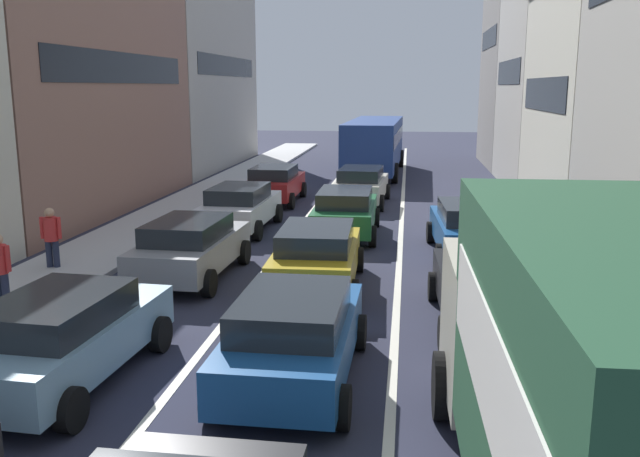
# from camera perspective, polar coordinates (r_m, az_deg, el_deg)

# --- Properties ---
(sidewalk_left) EXTENTS (2.60, 64.00, 0.14)m
(sidewalk_left) POSITION_cam_1_polar(r_m,az_deg,el_deg) (24.29, -13.37, 0.72)
(sidewalk_left) COLOR #BCBCBC
(sidewalk_left) RESTS_ON ground
(lane_stripe_left) EXTENTS (0.16, 60.00, 0.01)m
(lane_stripe_left) POSITION_cam_1_polar(r_m,az_deg,el_deg) (23.03, -1.64, 0.28)
(lane_stripe_left) COLOR silver
(lane_stripe_left) RESTS_ON ground
(lane_stripe_right) EXTENTS (0.16, 60.00, 0.01)m
(lane_stripe_right) POSITION_cam_1_polar(r_m,az_deg,el_deg) (22.75, 6.84, 0.05)
(lane_stripe_right) COLOR silver
(lane_stripe_right) RESTS_ON ground
(building_row_left) EXTENTS (7.20, 43.90, 10.79)m
(building_row_left) POSITION_cam_1_polar(r_m,az_deg,el_deg) (28.16, -22.61, 12.09)
(building_row_left) COLOR beige
(building_row_left) RESTS_ON ground
(removalist_box_truck) EXTENTS (2.82, 7.75, 3.58)m
(removalist_box_truck) POSITION_cam_1_polar(r_m,az_deg,el_deg) (6.92, 22.75, -11.60)
(removalist_box_truck) COLOR #B7B29E
(removalist_box_truck) RESTS_ON ground
(sedan_centre_lane_second) EXTENTS (2.10, 4.32, 1.49)m
(sedan_centre_lane_second) POSITION_cam_1_polar(r_m,az_deg,el_deg) (10.79, -2.21, -8.91)
(sedan_centre_lane_second) COLOR #194C8C
(sedan_centre_lane_second) RESTS_ON ground
(wagon_left_lane_second) EXTENTS (2.27, 4.40, 1.49)m
(wagon_left_lane_second) POSITION_cam_1_polar(r_m,az_deg,el_deg) (11.48, -20.77, -8.41)
(wagon_left_lane_second) COLOR #759EB7
(wagon_left_lane_second) RESTS_ON ground
(hatchback_centre_lane_third) EXTENTS (2.16, 4.35, 1.49)m
(hatchback_centre_lane_third) POSITION_cam_1_polar(r_m,az_deg,el_deg) (15.70, -0.27, -2.25)
(hatchback_centre_lane_third) COLOR #B29319
(hatchback_centre_lane_third) RESTS_ON ground
(sedan_left_lane_third) EXTENTS (2.18, 4.36, 1.49)m
(sedan_left_lane_third) POSITION_cam_1_polar(r_m,az_deg,el_deg) (16.84, -10.85, -1.49)
(sedan_left_lane_third) COLOR gray
(sedan_left_lane_third) RESTS_ON ground
(coupe_centre_lane_fourth) EXTENTS (2.10, 4.32, 1.49)m
(coupe_centre_lane_fourth) POSITION_cam_1_polar(r_m,az_deg,el_deg) (21.26, 2.14, 1.47)
(coupe_centre_lane_fourth) COLOR #19592D
(coupe_centre_lane_fourth) RESTS_ON ground
(sedan_left_lane_fourth) EXTENTS (2.16, 4.35, 1.49)m
(sedan_left_lane_fourth) POSITION_cam_1_polar(r_m,az_deg,el_deg) (22.23, -6.73, 1.86)
(sedan_left_lane_fourth) COLOR silver
(sedan_left_lane_fourth) RESTS_ON ground
(sedan_centre_lane_fifth) EXTENTS (2.23, 4.38, 1.49)m
(sedan_centre_lane_fifth) POSITION_cam_1_polar(r_m,az_deg,el_deg) (27.07, 3.48, 3.70)
(sedan_centre_lane_fifth) COLOR beige
(sedan_centre_lane_fifth) RESTS_ON ground
(sedan_left_lane_fifth) EXTENTS (2.08, 4.31, 1.49)m
(sedan_left_lane_fifth) POSITION_cam_1_polar(r_m,az_deg,el_deg) (27.53, -3.83, 3.83)
(sedan_left_lane_fifth) COLOR #A51E1E
(sedan_left_lane_fifth) RESTS_ON ground
(sedan_right_lane_behind_truck) EXTENTS (2.18, 4.36, 1.49)m
(sedan_right_lane_behind_truck) POSITION_cam_1_polar(r_m,az_deg,el_deg) (13.67, 13.89, -4.75)
(sedan_right_lane_behind_truck) COLOR black
(sedan_right_lane_behind_truck) RESTS_ON ground
(wagon_right_lane_far) EXTENTS (2.26, 4.39, 1.49)m
(wagon_right_lane_far) POSITION_cam_1_polar(r_m,az_deg,el_deg) (19.25, 12.44, 0.10)
(wagon_right_lane_far) COLOR #194C8C
(wagon_right_lane_far) RESTS_ON ground
(bus_mid_queue_primary) EXTENTS (3.03, 10.57, 2.90)m
(bus_mid_queue_primary) POSITION_cam_1_polar(r_m,az_deg,el_deg) (36.36, 4.63, 7.29)
(bus_mid_queue_primary) COLOR navy
(bus_mid_queue_primary) RESTS_ON ground
(pedestrian_near_kerb) EXTENTS (0.54, 0.34, 1.66)m
(pedestrian_near_kerb) POSITION_cam_1_polar(r_m,az_deg,el_deg) (18.32, -21.68, -0.57)
(pedestrian_near_kerb) COLOR #262D47
(pedestrian_near_kerb) RESTS_ON ground
(pedestrian_mid_sidewalk) EXTENTS (0.54, 0.34, 1.66)m
(pedestrian_mid_sidewalk) POSITION_cam_1_polar(r_m,az_deg,el_deg) (15.56, -25.34, -2.98)
(pedestrian_mid_sidewalk) COLOR #262D47
(pedestrian_mid_sidewalk) RESTS_ON ground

